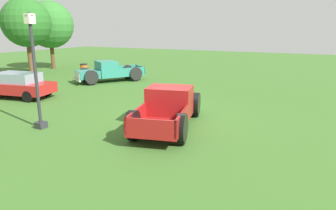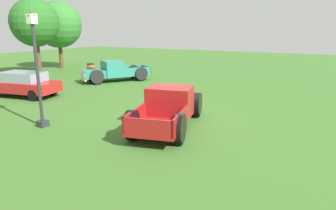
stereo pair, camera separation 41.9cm
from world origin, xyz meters
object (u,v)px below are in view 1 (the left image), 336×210
Objects in this scene: sedan_distant_a at (16,85)px; oak_tree_west at (50,25)px; pickup_truck_behind_left at (106,72)px; trash_can at (84,69)px; oak_tree_east at (26,23)px; lamp_post_far at (35,70)px; pickup_truck_foreground at (170,107)px.

oak_tree_west is (10.14, 8.01, 3.37)m from sedan_distant_a.
trash_can is (1.78, 3.67, -0.24)m from pickup_truck_behind_left.
trash_can is at bearing -56.13° from oak_tree_east.
oak_tree_west is at bearing 70.86° from trash_can.
lamp_post_far is at bearing -119.93° from sedan_distant_a.
pickup_truck_foreground is at bearing -120.81° from oak_tree_west.
pickup_truck_behind_left is 10.70m from lamp_post_far.
trash_can is 5.58m from oak_tree_east.
oak_tree_east is (5.90, 5.90, 3.46)m from sedan_distant_a.
pickup_truck_behind_left reaches higher than trash_can.
sedan_distant_a is at bearing 60.07° from lamp_post_far.
oak_tree_east reaches higher than lamp_post_far.
oak_tree_east is at bearing 51.55° from lamp_post_far.
sedan_distant_a is 13.36m from oak_tree_west.
pickup_truck_foreground is 0.85× the size of oak_tree_west.
oak_tree_west reaches higher than trash_can.
oak_tree_west is (1.93, 5.56, 3.63)m from trash_can.
sedan_distant_a is (0.52, 9.86, -0.00)m from pickup_truck_foreground.
lamp_post_far is 14.08m from trash_can.
lamp_post_far is at bearing -155.69° from pickup_truck_behind_left.
oak_tree_east is at bearing 67.84° from pickup_truck_foreground.
oak_tree_east is (9.11, 11.48, 1.91)m from lamp_post_far.
pickup_truck_foreground is at bearing -125.33° from trash_can.
lamp_post_far is (-2.69, 4.29, 1.55)m from pickup_truck_foreground.
oak_tree_east is 4.74m from oak_tree_west.
sedan_distant_a is at bearing 169.30° from pickup_truck_behind_left.
oak_tree_east reaches higher than sedan_distant_a.
pickup_truck_foreground is 1.23× the size of lamp_post_far.
oak_tree_west reaches higher than sedan_distant_a.
pickup_truck_behind_left is 5.31× the size of trash_can.
pickup_truck_foreground is 21.08m from oak_tree_west.
oak_tree_east is (-0.54, 7.12, 3.49)m from pickup_truck_behind_left.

